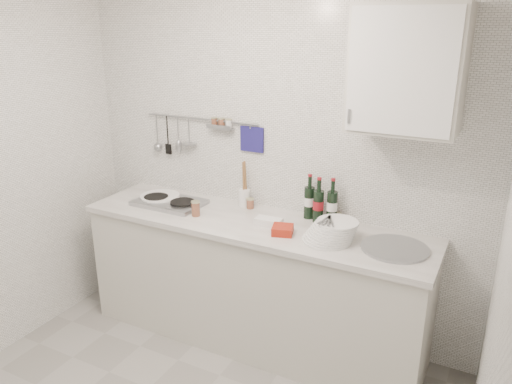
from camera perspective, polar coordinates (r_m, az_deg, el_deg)
back_wall at (r=3.52m, az=1.96°, el=3.29°), size 3.00×0.02×2.50m
wall_right at (r=1.92m, az=25.49°, el=-13.01°), size 0.02×2.80×2.50m
counter at (r=3.59m, az=-0.19°, el=-10.54°), size 2.44×0.64×0.96m
wall_rail at (r=3.74m, az=-6.56°, el=6.89°), size 0.98×0.09×0.34m
wall_cabinet at (r=2.94m, az=16.94°, el=13.25°), size 0.60×0.38×0.70m
plate_stack_hob at (r=3.82m, az=-11.03°, el=-0.64°), size 0.31×0.31×0.04m
plate_stack_sink at (r=3.10m, az=8.65°, el=-4.46°), size 0.33×0.32×0.14m
wine_bottles at (r=3.36m, az=7.32°, el=-0.82°), size 0.24×0.11×0.31m
butter_dish at (r=3.29m, az=1.45°, el=-3.46°), size 0.18×0.10×0.05m
strawberry_punnet at (r=3.18m, az=3.06°, el=-4.35°), size 0.16×0.16×0.05m
utensil_crock at (r=3.62m, az=-1.36°, el=-0.39°), size 0.08×0.08×0.35m
jar_a at (r=3.59m, az=-0.67°, el=-1.29°), size 0.06×0.06×0.08m
jar_b at (r=3.40m, az=9.30°, el=-2.88°), size 0.06×0.06×0.06m
jar_c at (r=3.30m, az=9.38°, el=-3.45°), size 0.06×0.06×0.07m
jar_d at (r=3.47m, az=-6.91°, el=-1.88°), size 0.06×0.06×0.11m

